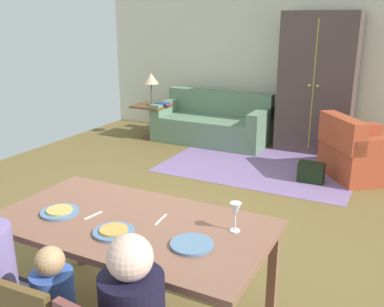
{
  "coord_description": "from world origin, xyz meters",
  "views": [
    {
      "loc": [
        1.77,
        -3.46,
        2.0
      ],
      "look_at": [
        0.12,
        -0.22,
        0.85
      ],
      "focal_mm": 40.22,
      "sensor_mm": 36.0,
      "label": 1
    }
  ],
  "objects": [
    {
      "name": "ground_plane",
      "position": [
        0.0,
        0.48,
        -0.01
      ],
      "size": [
        6.93,
        6.17,
        0.02
      ],
      "primitive_type": "cube",
      "color": "brown"
    },
    {
      "name": "table_lamp",
      "position": [
        -2.14,
        2.69,
        1.01
      ],
      "size": [
        0.26,
        0.26,
        0.54
      ],
      "color": "#414E40",
      "rests_on": "side_table"
    },
    {
      "name": "area_rug",
      "position": [
        0.01,
        2.09,
        0.0
      ],
      "size": [
        2.6,
        1.8,
        0.01
      ],
      "primitive_type": "cube",
      "color": "slate",
      "rests_on": "ground_plane"
    },
    {
      "name": "pizza_near_man",
      "position": [
        -0.19,
        -1.54,
        0.78
      ],
      "size": [
        0.17,
        0.17,
        0.01
      ],
      "primitive_type": "cylinder",
      "color": "#D3AA52",
      "rests_on": "plate_near_man"
    },
    {
      "name": "armchair",
      "position": [
        1.29,
        2.25,
        0.32
      ],
      "size": [
        1.2,
        1.2,
        0.82
      ],
      "color": "#A64126",
      "rests_on": "ground_plane"
    },
    {
      "name": "wine_glass",
      "position": [
        0.93,
        -1.24,
        0.89
      ],
      "size": [
        0.07,
        0.07,
        0.19
      ],
      "color": "silver",
      "rests_on": "dining_table"
    },
    {
      "name": "side_table",
      "position": [
        -2.14,
        2.69,
        0.38
      ],
      "size": [
        0.56,
        0.56,
        0.58
      ],
      "color": "brown",
      "rests_on": "ground_plane"
    },
    {
      "name": "armoire",
      "position": [
        0.49,
        3.23,
        1.05
      ],
      "size": [
        1.1,
        0.59,
        2.1
      ],
      "color": "#4D3C39",
      "rests_on": "ground_plane"
    },
    {
      "name": "book_upper",
      "position": [
        -1.94,
        2.69,
        0.62
      ],
      "size": [
        0.22,
        0.16,
        0.03
      ],
      "primitive_type": "cube",
      "color": "navy",
      "rests_on": "book_lower"
    },
    {
      "name": "back_wall",
      "position": [
        0.0,
        3.62,
        1.35
      ],
      "size": [
        6.93,
        0.1,
        2.7
      ],
      "primitive_type": "cube",
      "color": "beige",
      "rests_on": "ground_plane"
    },
    {
      "name": "dining_table",
      "position": [
        0.29,
        -1.42,
        0.69
      ],
      "size": [
        1.77,
        0.95,
        0.76
      ],
      "color": "brown",
      "rests_on": "ground_plane"
    },
    {
      "name": "plate_near_woman",
      "position": [
        0.78,
        -1.52,
        0.77
      ],
      "size": [
        0.25,
        0.25,
        0.02
      ],
      "primitive_type": "cylinder",
      "color": "#55799C",
      "rests_on": "dining_table"
    },
    {
      "name": "plate_near_child",
      "position": [
        0.29,
        -1.6,
        0.77
      ],
      "size": [
        0.25,
        0.25,
        0.02
      ],
      "primitive_type": "cylinder",
      "color": "#54779B",
      "rests_on": "dining_table"
    },
    {
      "name": "fork",
      "position": [
        0.03,
        -1.47,
        0.76
      ],
      "size": [
        0.04,
        0.15,
        0.01
      ],
      "primitive_type": "cube",
      "rotation": [
        0.0,
        0.0,
        -0.19
      ],
      "color": "silver",
      "rests_on": "dining_table"
    },
    {
      "name": "knife",
      "position": [
        0.45,
        -1.32,
        0.76
      ],
      "size": [
        0.03,
        0.17,
        0.01
      ],
      "primitive_type": "cube",
      "rotation": [
        0.0,
        0.0,
        0.1
      ],
      "color": "silver",
      "rests_on": "dining_table"
    },
    {
      "name": "pizza_near_child",
      "position": [
        0.29,
        -1.6,
        0.78
      ],
      "size": [
        0.17,
        0.17,
        0.01
      ],
      "primitive_type": "cylinder",
      "color": "gold",
      "rests_on": "plate_near_child"
    },
    {
      "name": "handbag",
      "position": [
        0.78,
        1.79,
        0.13
      ],
      "size": [
        0.32,
        0.16,
        0.26
      ],
      "primitive_type": "cube",
      "color": "black",
      "rests_on": "ground_plane"
    },
    {
      "name": "plate_near_man",
      "position": [
        -0.19,
        -1.54,
        0.77
      ],
      "size": [
        0.25,
        0.25,
        0.02
      ],
      "primitive_type": "cylinder",
      "color": "#547BA2",
      "rests_on": "dining_table"
    },
    {
      "name": "couch",
      "position": [
        -1.12,
        2.94,
        0.3
      ],
      "size": [
        1.88,
        0.86,
        0.82
      ],
      "color": "slate",
      "rests_on": "ground_plane"
    },
    {
      "name": "book_lower",
      "position": [
        -1.93,
        2.73,
        0.59
      ],
      "size": [
        0.22,
        0.16,
        0.03
      ],
      "primitive_type": "cube",
      "color": "#A4282F",
      "rests_on": "side_table"
    }
  ]
}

